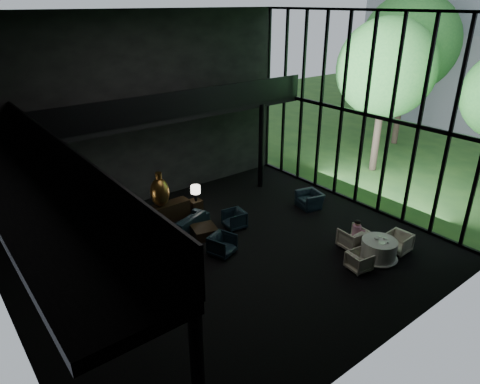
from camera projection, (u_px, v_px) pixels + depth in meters
floor at (231, 254)px, 15.28m from camera, size 14.00×12.00×0.02m
ceiling at (229, 11)px, 11.99m from camera, size 14.00×12.00×0.02m
wall_back at (144, 112)px, 17.94m from camera, size 14.00×0.04×8.00m
wall_front at (395, 215)px, 9.33m from camera, size 14.00×0.04×8.00m
curtain_wall at (365, 114)px, 17.55m from camera, size 0.20×12.00×8.00m
mezzanine_left at (30, 195)px, 10.26m from camera, size 2.00×12.00×0.25m
mezzanine_back at (177, 113)px, 17.79m from camera, size 12.00×2.00×0.25m
railing_left at (68, 163)px, 10.57m from camera, size 0.06×12.00×1.00m
railing_back at (189, 102)px, 16.82m from camera, size 12.00×0.06×1.00m
column_nw at (29, 187)px, 15.73m from camera, size 0.24×0.24×4.00m
column_ne at (261, 147)px, 20.03m from camera, size 0.24×0.24×4.00m
tree_near at (386, 69)px, 20.76m from camera, size 4.80×4.80×7.65m
tree_far at (409, 44)px, 24.70m from camera, size 5.60×5.60×8.80m
console at (162, 214)px, 17.27m from camera, size 2.40×0.54×0.76m
bronze_urn at (160, 192)px, 16.87m from camera, size 0.76×0.76×1.41m
side_table_left at (126, 230)px, 16.34m from camera, size 0.47×0.47×0.52m
table_lamp_left at (122, 210)px, 16.17m from camera, size 0.42×0.42×0.70m
side_table_right at (195, 206)px, 18.20m from camera, size 0.49×0.49×0.54m
table_lamp_right at (196, 190)px, 17.84m from camera, size 0.41×0.41×0.68m
sofa at (187, 220)px, 16.80m from camera, size 1.98×1.15×0.75m
lounge_armchair_west at (169, 242)px, 15.21m from camera, size 1.01×1.03×0.82m
lounge_armchair_east at (234, 218)px, 16.86m from camera, size 0.87×0.91×0.84m
lounge_armchair_south at (222, 243)px, 15.07m from camera, size 1.10×1.06×0.90m
window_armchair at (310, 197)px, 18.57m from camera, size 0.88×1.16×0.91m
coffee_table at (204, 232)px, 16.33m from camera, size 1.08×1.08×0.40m
dining_table at (378, 251)px, 14.83m from camera, size 1.37×1.37×0.75m
dining_chair_north at (353, 236)px, 15.44m from camera, size 1.01×0.96×0.97m
dining_chair_east at (399, 241)px, 15.26m from camera, size 0.79×0.84×0.82m
dining_chair_west at (359, 261)px, 14.24m from camera, size 0.72×0.75×0.69m
child at (357, 228)px, 15.40m from camera, size 0.30×0.30×0.65m
plate_a at (383, 243)px, 14.49m from camera, size 0.25×0.25×0.01m
plate_b at (380, 236)px, 14.93m from camera, size 0.25×0.25×0.01m
saucer at (385, 239)px, 14.76m from camera, size 0.15×0.15×0.01m
coffee_cup at (384, 238)px, 14.71m from camera, size 0.09×0.09×0.06m
cereal_bowl at (376, 238)px, 14.71m from camera, size 0.17×0.17×0.09m
cream_pot at (388, 243)px, 14.46m from camera, size 0.06×0.06×0.07m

